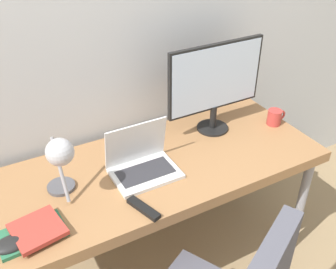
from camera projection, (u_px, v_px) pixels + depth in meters
name	position (u px, v px, depth m)	size (l,w,h in m)	color
wall_back	(112.00, 33.00, 1.93)	(8.00, 0.05, 2.60)	silver
desk	(152.00, 176.00, 1.96)	(1.74, 0.69, 0.75)	#996B42
laptop	(142.00, 163.00, 1.87)	(0.31, 0.23, 0.24)	silver
monitor	(215.00, 82.00, 2.06)	(0.56, 0.18, 0.50)	black
desk_lamp	(60.00, 158.00, 1.59)	(0.13, 0.24, 0.34)	#4C4C51
book_stack	(35.00, 232.00, 1.55)	(0.27, 0.21, 0.04)	#286B47
tv_remote	(143.00, 208.00, 1.67)	(0.09, 0.18, 0.02)	black
mug	(275.00, 117.00, 2.23)	(0.12, 0.08, 0.09)	#B23833
game_controller	(11.00, 244.00, 1.49)	(0.13, 0.09, 0.04)	black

